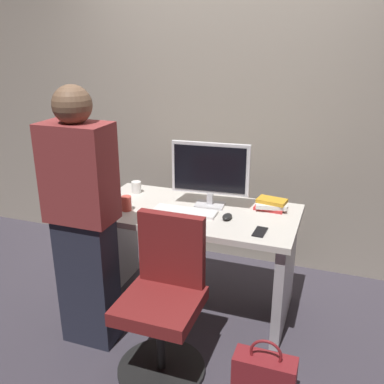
{
  "coord_description": "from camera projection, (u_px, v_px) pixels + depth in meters",
  "views": [
    {
      "loc": [
        0.91,
        -2.6,
        1.89
      ],
      "look_at": [
        0.0,
        -0.05,
        0.9
      ],
      "focal_mm": 40.64,
      "sensor_mm": 36.0,
      "label": 1
    }
  ],
  "objects": [
    {
      "name": "cell_phone",
      "position": [
        260.0,
        232.0,
        2.65
      ],
      "size": [
        0.08,
        0.15,
        0.01
      ],
      "primitive_type": "cube",
      "rotation": [
        0.0,
        0.0,
        -0.05
      ],
      "color": "black",
      "rests_on": "desk"
    },
    {
      "name": "book_stack",
      "position": [
        271.0,
        204.0,
        2.99
      ],
      "size": [
        0.23,
        0.17,
        0.08
      ],
      "color": "red",
      "rests_on": "desk"
    },
    {
      "name": "keyboard",
      "position": [
        185.0,
        211.0,
        2.94
      ],
      "size": [
        0.43,
        0.14,
        0.02
      ],
      "primitive_type": "cube",
      "rotation": [
        0.0,
        0.0,
        0.02
      ],
      "color": "white",
      "rests_on": "desk"
    },
    {
      "name": "office_chair",
      "position": [
        164.0,
        305.0,
        2.49
      ],
      "size": [
        0.52,
        0.52,
        0.94
      ],
      "color": "black",
      "rests_on": "ground"
    },
    {
      "name": "cup_near_keyboard",
      "position": [
        126.0,
        203.0,
        2.96
      ],
      "size": [
        0.07,
        0.07,
        0.1
      ],
      "primitive_type": "cylinder",
      "color": "#D84C3F",
      "rests_on": "desk"
    },
    {
      "name": "desk",
      "position": [
        194.0,
        241.0,
        3.06
      ],
      "size": [
        1.41,
        0.72,
        0.75
      ],
      "color": "beige",
      "rests_on": "ground"
    },
    {
      "name": "cup_by_monitor",
      "position": [
        136.0,
        187.0,
        3.3
      ],
      "size": [
        0.07,
        0.07,
        0.09
      ],
      "primitive_type": "cylinder",
      "color": "white",
      "rests_on": "desk"
    },
    {
      "name": "mouse",
      "position": [
        227.0,
        217.0,
        2.83
      ],
      "size": [
        0.06,
        0.1,
        0.03
      ],
      "primitive_type": "ellipsoid",
      "color": "black",
      "rests_on": "desk"
    },
    {
      "name": "handbag",
      "position": [
        264.0,
        377.0,
        2.36
      ],
      "size": [
        0.34,
        0.14,
        0.38
      ],
      "color": "maroon",
      "rests_on": "ground"
    },
    {
      "name": "ground_plane",
      "position": [
        194.0,
        303.0,
        3.24
      ],
      "size": [
        9.0,
        9.0,
        0.0
      ],
      "primitive_type": "plane",
      "color": "#3D3842"
    },
    {
      "name": "person_at_desk",
      "position": [
        83.0,
        221.0,
        2.59
      ],
      "size": [
        0.4,
        0.24,
        1.64
      ],
      "color": "#262838",
      "rests_on": "ground"
    },
    {
      "name": "monitor",
      "position": [
        210.0,
        171.0,
        2.97
      ],
      "size": [
        0.54,
        0.16,
        0.46
      ],
      "color": "silver",
      "rests_on": "desk"
    },
    {
      "name": "wall_back",
      "position": [
        230.0,
        85.0,
        3.49
      ],
      "size": [
        6.4,
        0.1,
        3.0
      ],
      "primitive_type": "cube",
      "color": "#9E9384",
      "rests_on": "ground"
    }
  ]
}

